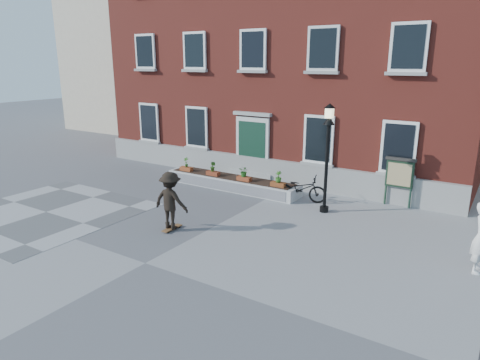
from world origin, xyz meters
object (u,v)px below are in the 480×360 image
Objects in this scene: notice_board at (400,174)px; lamp_post at (328,143)px; bicycle at (301,189)px; skateboarder at (171,200)px.

lamp_post is at bearing -134.57° from notice_board.
lamp_post is (1.24, -0.63, 2.01)m from bicycle.
bicycle is at bearing 65.51° from skateboarder.
bicycle is 2.45m from lamp_post.
skateboarder is (-3.51, -4.35, -1.53)m from lamp_post.
lamp_post is 2.10× the size of notice_board.
bicycle is at bearing 153.26° from lamp_post.
lamp_post is 2.01× the size of skateboarder.
skateboarder is (-5.58, -6.45, -0.25)m from notice_board.
notice_board is at bearing 45.43° from lamp_post.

